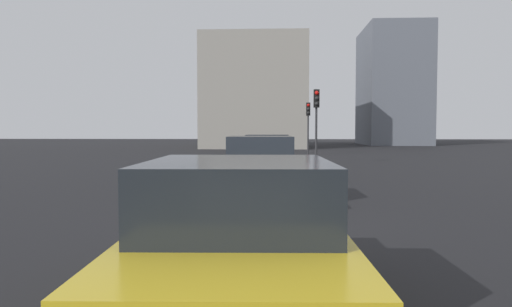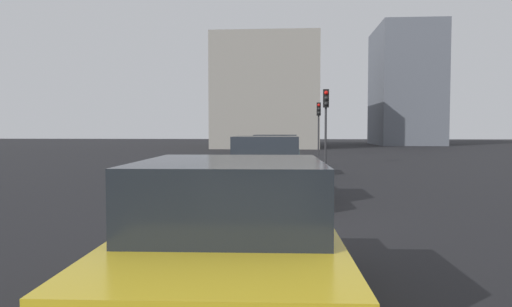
% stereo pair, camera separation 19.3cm
% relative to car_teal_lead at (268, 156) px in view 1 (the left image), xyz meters
% --- Properties ---
extents(ground_plane, '(160.00, 160.00, 0.20)m').
position_rel_car_teal_lead_xyz_m(ground_plane, '(-8.49, -0.10, -0.87)').
color(ground_plane, black).
extents(car_teal_lead, '(4.50, 2.09, 1.60)m').
position_rel_car_teal_lead_xyz_m(car_teal_lead, '(0.00, 0.00, 0.00)').
color(car_teal_lead, '#19606B').
rests_on(car_teal_lead, ground_plane).
extents(car_beige_second, '(4.43, 2.04, 1.64)m').
position_rel_car_teal_lead_xyz_m(car_beige_second, '(-6.84, 0.03, 0.01)').
color(car_beige_second, tan).
rests_on(car_beige_second, ground_plane).
extents(car_yellow_third, '(4.48, 2.21, 1.52)m').
position_rel_car_teal_lead_xyz_m(car_yellow_third, '(-14.12, -0.04, -0.03)').
color(car_yellow_third, gold).
rests_on(car_yellow_third, ground_plane).
extents(traffic_light_near_left, '(0.32, 0.28, 3.80)m').
position_rel_car_teal_lead_xyz_m(traffic_light_near_left, '(5.34, -2.30, 1.97)').
color(traffic_light_near_left, '#2D2D30').
rests_on(traffic_light_near_left, ground_plane).
extents(traffic_light_near_right, '(0.32, 0.28, 3.66)m').
position_rel_car_teal_lead_xyz_m(traffic_light_near_right, '(14.56, -2.46, 1.87)').
color(traffic_light_near_right, '#2D2D30').
rests_on(traffic_light_near_right, ground_plane).
extents(building_facade_left, '(11.05, 7.00, 13.87)m').
position_rel_car_teal_lead_xyz_m(building_facade_left, '(39.82, -14.10, 6.17)').
color(building_facade_left, slate).
rests_on(building_facade_left, ground_plane).
extents(building_facade_center, '(13.43, 10.11, 10.83)m').
position_rel_car_teal_lead_xyz_m(building_facade_center, '(31.30, 1.90, 4.65)').
color(building_facade_center, gray).
rests_on(building_facade_center, ground_plane).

